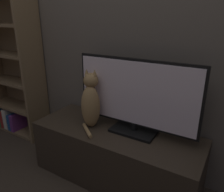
{
  "coord_description": "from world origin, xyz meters",
  "views": [
    {
      "loc": [
        0.77,
        -0.38,
        1.29
      ],
      "look_at": [
        -0.04,
        0.94,
        0.73
      ],
      "focal_mm": 35.0,
      "sensor_mm": 36.0,
      "label": 1
    }
  ],
  "objects": [
    {
      "name": "tv_stand",
      "position": [
        0.0,
        0.93,
        0.22
      ],
      "size": [
        1.35,
        0.5,
        0.44
      ],
      "color": "#33281E",
      "rests_on": "ground_plane"
    },
    {
      "name": "cat",
      "position": [
        -0.21,
        0.9,
        0.65
      ],
      "size": [
        0.21,
        0.27,
        0.47
      ],
      "rotation": [
        0.0,
        0.0,
        0.3
      ],
      "color": "#997547",
      "rests_on": "tv_stand"
    },
    {
      "name": "wall_back",
      "position": [
        0.0,
        1.22,
        1.3
      ],
      "size": [
        4.8,
        0.05,
        2.6
      ],
      "color": "#60564C",
      "rests_on": "ground_plane"
    },
    {
      "name": "tv",
      "position": [
        0.13,
        1.0,
        0.74
      ],
      "size": [
        0.96,
        0.21,
        0.57
      ],
      "color": "black",
      "rests_on": "tv_stand"
    },
    {
      "name": "bookshelf",
      "position": [
        -1.41,
        1.09,
        0.69
      ],
      "size": [
        0.74,
        0.28,
        1.53
      ],
      "color": "brown",
      "rests_on": "ground_plane"
    }
  ]
}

